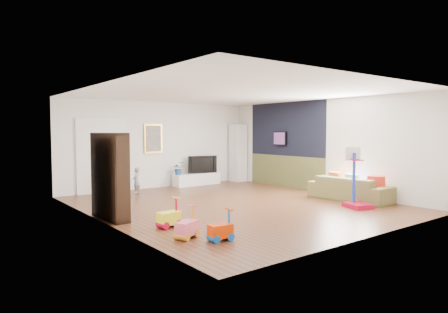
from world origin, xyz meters
TOP-DOWN VIEW (x-y plane):
  - floor at (0.00, 0.00)m, footprint 6.50×7.50m
  - ceiling at (0.00, 0.00)m, footprint 6.50×7.50m
  - wall_back at (0.00, 3.75)m, footprint 6.50×0.00m
  - wall_front at (0.00, -3.75)m, footprint 6.50×0.00m
  - wall_left at (-3.25, 0.00)m, footprint 0.00×7.50m
  - wall_right at (3.25, 0.00)m, footprint 0.00×7.50m
  - navy_accent at (3.23, 1.40)m, footprint 0.01×3.20m
  - olive_wainscot at (3.23, 1.40)m, footprint 0.01×3.20m
  - doorway at (-1.90, 3.71)m, footprint 1.45×0.06m
  - painting_back at (-0.25, 3.71)m, footprint 0.62×0.06m
  - artwork_right at (3.17, 1.60)m, footprint 0.04×0.56m
  - media_console at (1.20, 3.45)m, footprint 1.69×0.49m
  - tall_cabinet at (2.95, 3.45)m, footprint 0.49×0.49m
  - bookshelf at (-3.02, 0.25)m, footprint 0.36×1.21m
  - sofa at (2.74, -1.36)m, footprint 0.92×2.13m
  - basketball_hoop at (2.02, -2.10)m, footprint 0.65×0.72m
  - ride_on_yellow at (-2.42, -1.08)m, footprint 0.44×0.30m
  - ride_on_orange at (-2.21, -2.40)m, footprint 0.41×0.28m
  - ride_on_pink at (-2.57, -1.94)m, footprint 0.47×0.39m
  - child at (-1.22, 2.88)m, footprint 0.33×0.32m
  - tv at (1.42, 3.49)m, footprint 1.00×0.36m
  - vase_plant at (0.52, 3.49)m, footprint 0.39×0.34m
  - pillow_left at (2.94, -2.00)m, footprint 0.21×0.42m
  - pillow_center at (2.92, -1.33)m, footprint 0.13×0.39m
  - pillow_right at (2.91, -0.80)m, footprint 0.20×0.42m

SIDE VIEW (x-z plane):
  - floor at x=0.00m, z-range 0.00..0.00m
  - media_console at x=1.20m, z-range 0.00..0.39m
  - ride_on_orange at x=-2.21m, z-range 0.00..0.51m
  - ride_on_pink at x=-2.57m, z-range 0.00..0.54m
  - ride_on_yellow at x=-2.42m, z-range 0.00..0.54m
  - sofa at x=2.74m, z-range 0.00..0.61m
  - child at x=-1.22m, z-range 0.00..0.76m
  - pillow_left at x=2.94m, z-range 0.28..0.69m
  - pillow_right at x=2.91m, z-range 0.28..0.69m
  - pillow_center at x=2.92m, z-range 0.29..0.67m
  - olive_wainscot at x=3.23m, z-range 0.00..1.00m
  - vase_plant at x=0.52m, z-range 0.39..0.80m
  - tv at x=1.42m, z-range 0.39..0.97m
  - basketball_hoop at x=2.02m, z-range 0.00..1.42m
  - bookshelf at x=-3.02m, z-range 0.00..1.75m
  - tall_cabinet at x=2.95m, z-range 0.00..2.01m
  - doorway at x=-1.90m, z-range 0.00..2.10m
  - wall_back at x=0.00m, z-range 0.00..2.70m
  - wall_front at x=0.00m, z-range 0.00..2.70m
  - wall_left at x=-3.25m, z-range 0.00..2.70m
  - wall_right at x=3.25m, z-range 0.00..2.70m
  - artwork_right at x=3.17m, z-range 1.32..1.78m
  - painting_back at x=-0.25m, z-range 1.09..2.01m
  - navy_accent at x=3.23m, z-range 1.00..2.70m
  - ceiling at x=0.00m, z-range 2.70..2.70m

